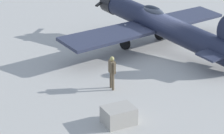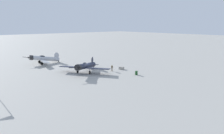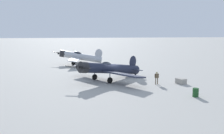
{
  "view_description": "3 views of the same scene",
  "coord_description": "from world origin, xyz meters",
  "px_view_note": "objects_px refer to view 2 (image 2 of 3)",
  "views": [
    {
      "loc": [
        -21.13,
        5.32,
        7.23
      ],
      "look_at": [
        -5.24,
        3.73,
        1.1
      ],
      "focal_mm": 59.52,
      "sensor_mm": 36.0,
      "label": 1
    },
    {
      "loc": [
        24.27,
        37.78,
        11.62
      ],
      "look_at": [
        -5.24,
        3.73,
        1.1
      ],
      "focal_mm": 29.28,
      "sensor_mm": 36.0,
      "label": 2
    },
    {
      "loc": [
        4.79,
        33.48,
        6.83
      ],
      "look_at": [
        0.0,
        0.0,
        1.8
      ],
      "focal_mm": 39.48,
      "sensor_mm": 36.0,
      "label": 3
    }
  ],
  "objects_px": {
    "equipment_crate": "(121,68)",
    "fuel_drum": "(136,73)",
    "ground_crew_mechanic": "(112,67)",
    "airplane_foreground": "(86,66)",
    "airplane_mid_apron": "(44,59)"
  },
  "relations": [
    {
      "from": "equipment_crate",
      "to": "fuel_drum",
      "type": "distance_m",
      "value": 6.42
    },
    {
      "from": "ground_crew_mechanic",
      "to": "fuel_drum",
      "type": "distance_m",
      "value": 6.73
    },
    {
      "from": "airplane_foreground",
      "to": "airplane_mid_apron",
      "type": "distance_m",
      "value": 17.6
    },
    {
      "from": "airplane_foreground",
      "to": "airplane_mid_apron",
      "type": "bearing_deg",
      "value": -112.12
    },
    {
      "from": "airplane_mid_apron",
      "to": "fuel_drum",
      "type": "distance_m",
      "value": 29.39
    },
    {
      "from": "ground_crew_mechanic",
      "to": "fuel_drum",
      "type": "relative_size",
      "value": 1.76
    },
    {
      "from": "fuel_drum",
      "to": "airplane_foreground",
      "type": "bearing_deg",
      "value": -51.53
    },
    {
      "from": "airplane_foreground",
      "to": "equipment_crate",
      "type": "distance_m",
      "value": 9.68
    },
    {
      "from": "airplane_foreground",
      "to": "ground_crew_mechanic",
      "type": "bearing_deg",
      "value": 114.15
    },
    {
      "from": "ground_crew_mechanic",
      "to": "fuel_drum",
      "type": "xyz_separation_m",
      "value": [
        -2.09,
        6.37,
        -0.52
      ]
    },
    {
      "from": "airplane_foreground",
      "to": "fuel_drum",
      "type": "bearing_deg",
      "value": 93.62
    },
    {
      "from": "airplane_mid_apron",
      "to": "fuel_drum",
      "type": "height_order",
      "value": "airplane_mid_apron"
    },
    {
      "from": "fuel_drum",
      "to": "ground_crew_mechanic",
      "type": "bearing_deg",
      "value": -71.84
    },
    {
      "from": "airplane_foreground",
      "to": "equipment_crate",
      "type": "bearing_deg",
      "value": 123.89
    },
    {
      "from": "airplane_foreground",
      "to": "fuel_drum",
      "type": "xyz_separation_m",
      "value": [
        -7.78,
        9.79,
        -1.14
      ]
    }
  ]
}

